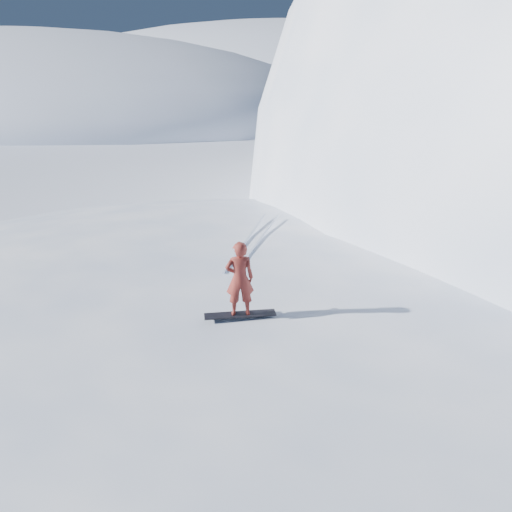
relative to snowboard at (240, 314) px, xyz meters
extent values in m
plane|color=white|center=(-0.62, 0.38, -2.41)|extent=(400.00, 400.00, 0.00)
ellipsoid|color=white|center=(0.38, 3.38, -2.41)|extent=(36.00, 28.00, 4.80)
ellipsoid|color=white|center=(-70.62, 60.38, -2.41)|extent=(120.00, 70.00, 28.00)
ellipsoid|color=white|center=(-40.62, 110.38, -2.41)|extent=(140.00, 90.00, 36.00)
ellipsoid|color=white|center=(-4.62, -1.62, -2.41)|extent=(6.00, 5.40, 0.80)
ellipsoid|color=white|center=(-2.62, 6.38, -2.41)|extent=(7.00, 6.30, 1.00)
ellipsoid|color=white|center=(6.38, 4.38, -2.41)|extent=(4.00, 3.60, 0.60)
cube|color=black|center=(0.00, 0.00, 0.00)|extent=(1.59, 1.08, 0.03)
imported|color=maroon|center=(0.00, 0.00, 0.89)|extent=(0.77, 0.68, 1.76)
cube|color=silver|center=(-1.92, 5.09, 0.01)|extent=(1.04, 5.93, 0.04)
cube|color=silver|center=(-1.49, 5.09, 0.01)|extent=(0.85, 5.96, 0.04)
camera|label=1|loc=(4.10, -9.41, 5.33)|focal=35.00mm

